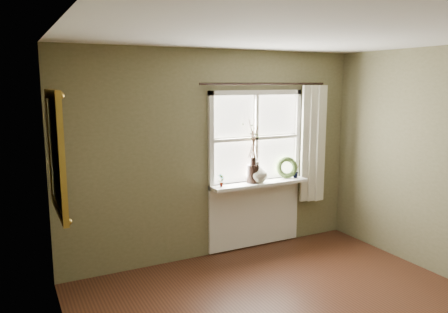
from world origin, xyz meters
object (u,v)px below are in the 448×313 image
object	(u,v)px
dark_jug	(253,174)
cream_vase	(257,172)
gilt_mirror	(55,152)
wreath	(287,170)

from	to	relation	value
dark_jug	cream_vase	world-z (taller)	cream_vase
cream_vase	gilt_mirror	xyz separation A→B (m)	(-2.48, -0.50, 0.51)
cream_vase	wreath	size ratio (longest dim) A/B	0.91
cream_vase	gilt_mirror	size ratio (longest dim) A/B	0.23
cream_vase	dark_jug	bearing A→B (deg)	180.00
dark_jug	cream_vase	bearing A→B (deg)	0.00
wreath	gilt_mirror	bearing A→B (deg)	-151.94
gilt_mirror	cream_vase	bearing A→B (deg)	11.30
cream_vase	gilt_mirror	distance (m)	2.58
gilt_mirror	dark_jug	bearing A→B (deg)	11.60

